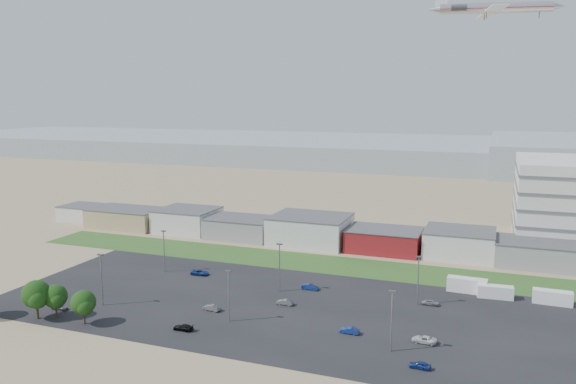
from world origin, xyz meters
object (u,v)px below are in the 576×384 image
at_px(parked_car_3, 183,327).
at_px(airliner, 495,8).
at_px(parked_car_7, 285,302).
at_px(parked_car_1, 349,330).
at_px(box_trailer_a, 467,285).
at_px(parked_car_11, 310,287).
at_px(parked_car_8, 430,302).
at_px(parked_car_9, 200,272).
at_px(parked_car_0, 424,340).
at_px(parked_car_10, 60,307).
at_px(parked_car_4, 212,308).
at_px(parked_car_2, 420,365).

bearing_deg(parked_car_3, airliner, 155.43).
height_order(parked_car_3, parked_car_7, parked_car_7).
distance_m(parked_car_1, parked_car_7, 18.59).
relative_size(box_trailer_a, parked_car_11, 2.20).
relative_size(parked_car_3, parked_car_8, 1.08).
distance_m(parked_car_1, parked_car_9, 47.23).
bearing_deg(parked_car_0, parked_car_8, -172.41).
relative_size(box_trailer_a, airliner, 0.20).
bearing_deg(box_trailer_a, parked_car_8, -118.07).
height_order(box_trailer_a, parked_car_1, box_trailer_a).
bearing_deg(parked_car_10, box_trailer_a, -59.62).
height_order(parked_car_1, parked_car_10, parked_car_1).
relative_size(parked_car_4, parked_car_10, 0.99).
bearing_deg(box_trailer_a, parked_car_2, -94.21).
bearing_deg(parked_car_2, parked_car_10, -86.32).
relative_size(parked_car_0, parked_car_2, 1.25).
distance_m(box_trailer_a, parked_car_8, 12.89).
relative_size(parked_car_4, parked_car_7, 1.05).
bearing_deg(parked_car_8, parked_car_11, 86.07).
xyz_separation_m(parked_car_1, parked_car_3, (-28.89, -9.30, -0.03)).
distance_m(parked_car_7, parked_car_10, 45.46).
bearing_deg(parked_car_9, parked_car_7, -116.93).
bearing_deg(parked_car_10, parked_car_9, -24.13).
height_order(parked_car_2, parked_car_11, parked_car_11).
relative_size(parked_car_4, parked_car_8, 1.05).
bearing_deg(parked_car_10, parked_car_2, -87.22).
xyz_separation_m(airliner, parked_car_9, (-62.37, -78.33, -69.39)).
distance_m(parked_car_7, parked_car_9, 28.72).
xyz_separation_m(parked_car_0, parked_car_3, (-42.02, -10.05, -0.03)).
distance_m(parked_car_0, parked_car_3, 43.20).
distance_m(box_trailer_a, parked_car_4, 55.69).
height_order(airliner, parked_car_9, airliner).
distance_m(parked_car_2, parked_car_7, 35.04).
bearing_deg(parked_car_1, parked_car_3, -69.97).
bearing_deg(parked_car_4, parked_car_10, -62.62).
relative_size(airliner, parked_car_10, 10.90).
xyz_separation_m(parked_car_1, parked_car_9, (-42.40, 20.80, 0.02)).
xyz_separation_m(parked_car_1, parked_car_8, (12.00, 19.63, 0.02)).
xyz_separation_m(parked_car_7, parked_car_8, (28.05, 10.26, 0.02)).
bearing_deg(parked_car_2, airliner, -179.56).
relative_size(parked_car_2, parked_car_9, 0.77).
height_order(box_trailer_a, parked_car_9, box_trailer_a).
xyz_separation_m(airliner, parked_car_0, (-6.85, -98.39, -69.41)).
relative_size(airliner, parked_car_4, 11.03).
distance_m(parked_car_4, parked_car_8, 44.63).
distance_m(parked_car_4, parked_car_11, 23.82).
bearing_deg(airliner, parked_car_3, -125.27).
bearing_deg(parked_car_7, parked_car_2, 61.03).
xyz_separation_m(parked_car_0, parked_car_11, (-27.25, 19.35, 0.04)).
xyz_separation_m(parked_car_3, parked_car_7, (12.84, 18.67, 0.02)).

